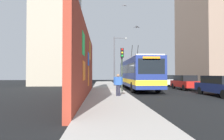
{
  "coord_description": "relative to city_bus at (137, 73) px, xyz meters",
  "views": [
    {
      "loc": [
        -17.38,
        2.23,
        1.69
      ],
      "look_at": [
        2.6,
        1.07,
        2.13
      ],
      "focal_mm": 30.74,
      "sensor_mm": 36.0,
      "label": 1
    }
  ],
  "objects": [
    {
      "name": "street_lamp",
      "position": [
        4.46,
        2.05,
        2.07
      ],
      "size": [
        0.44,
        1.8,
        6.56
      ],
      "color": "#4C4C51",
      "rests_on": "sidewalk_slab"
    },
    {
      "name": "parked_car_navy",
      "position": [
        -6.81,
        -5.2,
        -1.02
      ],
      "size": [
        4.82,
        1.88,
        1.58
      ],
      "color": "navy",
      "rests_on": "ground_plane"
    },
    {
      "name": "parked_car_white",
      "position": [
        5.88,
        -5.2,
        -1.02
      ],
      "size": [
        4.08,
        1.74,
        1.58
      ],
      "color": "white",
      "rests_on": "ground_plane"
    },
    {
      "name": "city_bus",
      "position": [
        0.0,
        0.0,
        0.0
      ],
      "size": [
        12.03,
        2.59,
        5.12
      ],
      "color": "navy",
      "rests_on": "ground_plane"
    },
    {
      "name": "building_far_right",
      "position": [
        10.67,
        -15.2,
        9.02
      ],
      "size": [
        12.22,
        8.65,
        21.76
      ],
      "color": "gray",
      "rests_on": "ground_plane"
    },
    {
      "name": "graffiti_wall",
      "position": [
        -7.04,
        5.15,
        0.6
      ],
      "size": [
        15.22,
        0.32,
        4.9
      ],
      "color": "maroon",
      "rests_on": "ground_plane"
    },
    {
      "name": "parked_car_dark_gray",
      "position": [
        12.38,
        -5.2,
        -1.02
      ],
      "size": [
        4.87,
        1.91,
        1.58
      ],
      "color": "#38383D",
      "rests_on": "ground_plane"
    },
    {
      "name": "flying_pigeons",
      "position": [
        -1.05,
        0.99,
        6.12
      ],
      "size": [
        5.17,
        1.06,
        3.97
      ],
      "color": "gray"
    },
    {
      "name": "sidewalk_slab",
      "position": [
        -3.65,
        3.4,
        -1.78
      ],
      "size": [
        48.0,
        3.2,
        0.15
      ],
      "primitive_type": "cube",
      "color": "#ADA8A0",
      "rests_on": "ground_plane"
    },
    {
      "name": "building_far_left",
      "position": [
        10.14,
        11.0,
        7.63
      ],
      "size": [
        8.31,
        6.73,
        18.96
      ],
      "color": "#9E937F",
      "rests_on": "ground_plane"
    },
    {
      "name": "traffic_light",
      "position": [
        -4.06,
        2.15,
        0.93
      ],
      "size": [
        0.49,
        0.28,
        3.89
      ],
      "color": "#2D382D",
      "rests_on": "sidewalk_slab"
    },
    {
      "name": "ground_plane",
      "position": [
        -3.65,
        1.8,
        -1.85
      ],
      "size": [
        80.0,
        80.0,
        0.0
      ],
      "primitive_type": "plane",
      "color": "black"
    },
    {
      "name": "pedestrian_at_curb",
      "position": [
        -7.37,
        2.8,
        -0.8
      ],
      "size": [
        0.22,
        0.64,
        1.56
      ],
      "color": "#1E1E2D",
      "rests_on": "sidewalk_slab"
    },
    {
      "name": "parked_car_red",
      "position": [
        -0.52,
        -5.2,
        -1.02
      ],
      "size": [
        4.4,
        1.76,
        1.58
      ],
      "color": "#B21E19",
      "rests_on": "ground_plane"
    }
  ]
}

